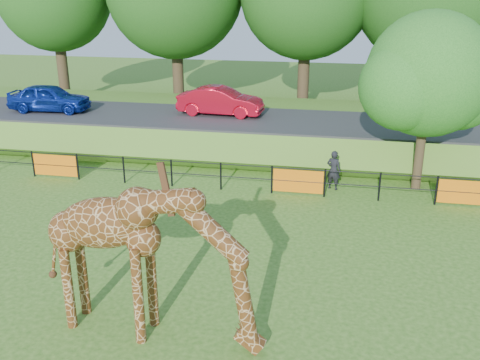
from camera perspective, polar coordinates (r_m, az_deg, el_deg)
The scene contains 9 objects.
ground at distance 14.09m, azimuth -9.51°, elevation -12.62°, with size 90.00×90.00×0.00m, color #336519.
giraffe at distance 11.97m, azimuth -9.59°, elevation -8.61°, with size 5.21×0.96×3.72m, color #562F11, non-canonical shape.
perimeter_fence at distance 20.75m, azimuth -2.06°, elevation 0.40°, with size 28.07×0.10×1.10m, color black, non-canonical shape.
embankment at distance 27.76m, azimuth 1.42°, elevation 5.75°, with size 40.00×9.00×1.30m, color #336519.
road at distance 26.16m, azimuth 0.88°, elevation 6.45°, with size 40.00×5.00×0.12m, color #2D2D2F.
car_blue at distance 29.20m, azimuth -19.67°, elevation 8.26°, with size 1.65×4.09×1.39m, color #1431A7.
car_red at distance 26.77m, azimuth -2.09°, elevation 8.41°, with size 1.47×4.21×1.39m, color red.
visitor at distance 21.05m, azimuth 9.96°, elevation 1.06°, with size 0.57×0.37×1.56m, color black.
tree_east at distance 21.14m, azimuth 19.71°, elevation 10.08°, with size 5.40×4.71×6.76m.
Camera 1 is at (4.45, -11.02, 7.57)m, focal length 40.00 mm.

